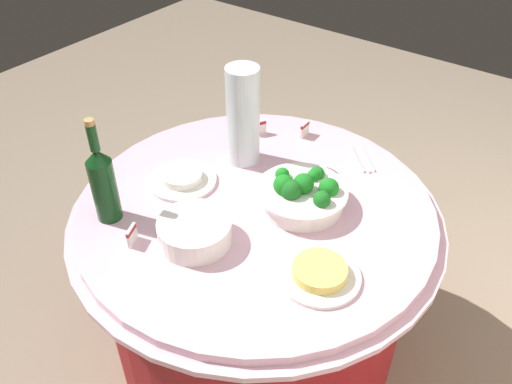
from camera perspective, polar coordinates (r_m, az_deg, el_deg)
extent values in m
plane|color=gray|center=(2.18, 0.00, -16.41)|extent=(6.00, 6.00, 0.00)
cylinder|color=maroon|center=(1.91, 0.00, -10.48)|extent=(1.01, 1.01, 0.69)
cylinder|color=#E0B2C6|center=(1.66, 0.00, -2.43)|extent=(1.16, 1.16, 0.02)
cylinder|color=#E0B2C6|center=(1.64, 0.00, -1.77)|extent=(1.10, 1.10, 0.03)
cylinder|color=white|center=(1.62, 4.88, -0.72)|extent=(0.26, 0.26, 0.05)
cylinder|color=white|center=(1.60, 4.94, 0.14)|extent=(0.28, 0.28, 0.01)
sphere|color=#197D1E|center=(1.58, 3.02, 0.78)|extent=(0.06, 0.06, 0.06)
sphere|color=#19641E|center=(1.57, 3.79, 0.21)|extent=(0.07, 0.07, 0.07)
sphere|color=#19801E|center=(1.64, 2.85, 1.89)|extent=(0.04, 0.04, 0.04)
sphere|color=#19771E|center=(1.58, 5.13, 0.90)|extent=(0.06, 0.06, 0.06)
sphere|color=#195F1E|center=(1.59, 4.98, 0.75)|extent=(0.05, 0.05, 0.05)
sphere|color=#19691E|center=(1.55, 7.11, -0.80)|extent=(0.05, 0.05, 0.05)
sphere|color=#197B1E|center=(1.59, 7.84, 0.44)|extent=(0.06, 0.06, 0.06)
sphere|color=#19771E|center=(1.64, 6.18, 1.71)|extent=(0.04, 0.04, 0.04)
sphere|color=#196F1E|center=(1.66, 6.59, 1.94)|extent=(0.05, 0.05, 0.05)
cylinder|color=white|center=(1.52, -6.54, -5.08)|extent=(0.21, 0.21, 0.01)
cylinder|color=white|center=(1.52, -6.57, -4.80)|extent=(0.21, 0.21, 0.01)
cylinder|color=white|center=(1.51, -6.59, -4.53)|extent=(0.21, 0.21, 0.01)
cylinder|color=white|center=(1.50, -6.62, -4.25)|extent=(0.21, 0.21, 0.01)
cylinder|color=white|center=(1.49, -6.65, -3.97)|extent=(0.21, 0.21, 0.01)
cylinder|color=white|center=(1.49, -6.68, -3.68)|extent=(0.21, 0.21, 0.01)
cylinder|color=white|center=(1.48, -6.70, -3.40)|extent=(0.21, 0.21, 0.01)
cylinder|color=#0F3815|center=(1.59, -15.97, 0.18)|extent=(0.07, 0.07, 0.20)
cone|color=#0F3815|center=(1.52, -16.75, 3.72)|extent=(0.07, 0.07, 0.04)
cylinder|color=#0F3815|center=(1.49, -17.17, 5.61)|extent=(0.03, 0.03, 0.08)
cylinder|color=#B2844C|center=(1.47, -17.51, 7.18)|extent=(0.03, 0.03, 0.02)
cylinder|color=silver|center=(1.74, -1.40, 8.16)|extent=(0.11, 0.11, 0.34)
sphere|color=#E5B26B|center=(1.79, -1.75, 4.31)|extent=(0.06, 0.06, 0.06)
sphere|color=#E5B26B|center=(1.80, -0.68, 4.57)|extent=(0.06, 0.06, 0.06)
sphere|color=#E5B26B|center=(1.82, -1.59, 4.95)|extent=(0.06, 0.06, 0.06)
sphere|color=#72C64C|center=(1.76, -1.41, 5.66)|extent=(0.06, 0.06, 0.06)
sphere|color=#72C64C|center=(1.79, -0.76, 6.20)|extent=(0.06, 0.06, 0.06)
sphere|color=#72C64C|center=(1.79, -1.93, 6.22)|extent=(0.06, 0.06, 0.06)
sphere|color=red|center=(1.73, -1.03, 7.20)|extent=(0.06, 0.06, 0.06)
sphere|color=red|center=(1.77, -1.06, 7.81)|extent=(0.06, 0.06, 0.06)
sphere|color=red|center=(1.75, -2.09, 7.48)|extent=(0.06, 0.06, 0.06)
sphere|color=#E5B26B|center=(1.71, -0.77, 8.88)|extent=(0.06, 0.06, 0.06)
sphere|color=#E5B26B|center=(1.74, -1.48, 9.35)|extent=(0.06, 0.06, 0.06)
sphere|color=#E5B26B|center=(1.71, -2.00, 8.80)|extent=(0.06, 0.06, 0.06)
sphere|color=#72C64C|center=(1.70, -0.74, 10.64)|extent=(0.06, 0.06, 0.06)
sphere|color=#72C64C|center=(1.71, -1.91, 10.82)|extent=(0.06, 0.06, 0.06)
sphere|color=#72C64C|center=(1.68, -1.70, 10.26)|extent=(0.06, 0.06, 0.06)
cylinder|color=silver|center=(1.86, 10.86, 3.57)|extent=(0.12, 0.12, 0.01)
cylinder|color=silver|center=(1.87, 11.91, 3.65)|extent=(0.12, 0.12, 0.01)
sphere|color=silver|center=(1.80, 12.13, 2.16)|extent=(0.01, 0.01, 0.01)
cylinder|color=white|center=(1.74, -7.89, 1.23)|extent=(0.22, 0.22, 0.01)
cylinder|color=white|center=(1.73, -7.94, 1.72)|extent=(0.13, 0.13, 0.03)
cylinder|color=white|center=(1.42, 6.83, -8.96)|extent=(0.22, 0.22, 0.01)
cylinder|color=#EACC60|center=(1.41, 6.89, -8.41)|extent=(0.14, 0.14, 0.03)
cube|color=white|center=(1.53, -13.23, -4.56)|extent=(0.05, 0.03, 0.05)
cube|color=maroon|center=(1.52, -13.32, -4.07)|extent=(0.05, 0.03, 0.01)
cube|color=white|center=(1.95, 0.38, 6.96)|extent=(0.05, 0.03, 0.05)
cube|color=maroon|center=(1.94, 0.38, 7.41)|extent=(0.05, 0.03, 0.01)
cube|color=white|center=(1.95, 5.28, 6.75)|extent=(0.05, 0.01, 0.05)
cube|color=maroon|center=(1.94, 5.31, 7.19)|extent=(0.05, 0.01, 0.01)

